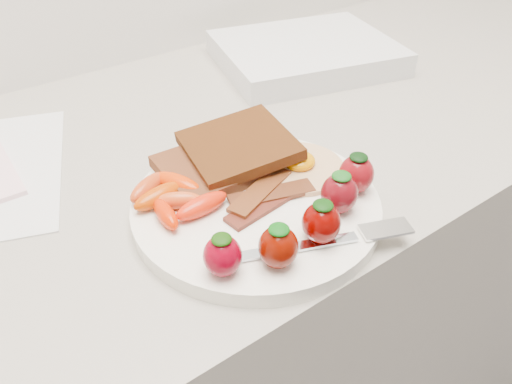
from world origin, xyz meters
TOP-DOWN VIEW (x-y plane):
  - counter at (0.00, 1.70)m, footprint 2.00×0.60m
  - plate at (0.01, 1.54)m, footprint 0.27×0.27m
  - toast_lower at (-0.00, 1.61)m, footprint 0.11×0.11m
  - toast_upper at (0.04, 1.61)m, footprint 0.14×0.14m
  - fried_egg at (0.09, 1.55)m, footprint 0.13×0.13m
  - bacon_strips at (0.02, 1.53)m, footprint 0.11×0.06m
  - baby_carrots at (-0.06, 1.58)m, footprint 0.09×0.10m
  - strawberries at (0.03, 1.46)m, footprint 0.22×0.08m
  - fork at (0.04, 1.44)m, footprint 0.18×0.08m
  - appliance at (0.32, 1.81)m, footprint 0.34×0.30m

SIDE VIEW (x-z plane):
  - counter at x=0.00m, z-range 0.00..0.90m
  - plate at x=0.01m, z-range 0.90..0.92m
  - appliance at x=0.32m, z-range 0.90..0.94m
  - fork at x=0.04m, z-range 0.92..0.92m
  - bacon_strips at x=0.02m, z-range 0.92..0.93m
  - fried_egg at x=0.09m, z-range 0.91..0.93m
  - toast_lower at x=0.00m, z-range 0.92..0.93m
  - baby_carrots at x=-0.06m, z-range 0.92..0.94m
  - toast_upper at x=0.04m, z-range 0.93..0.95m
  - strawberries at x=0.03m, z-range 0.92..0.96m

